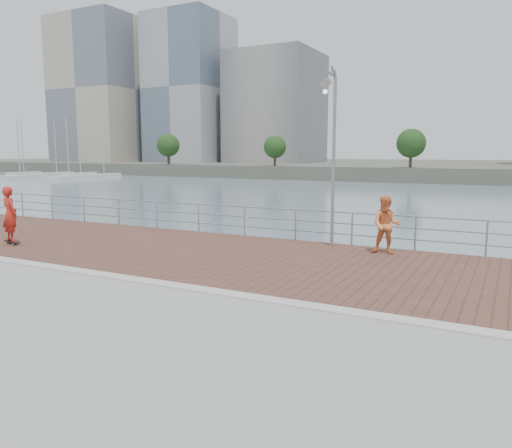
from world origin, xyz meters
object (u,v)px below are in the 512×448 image
at_px(skateboarder, 10,214).
at_px(bystander, 386,225).
at_px(guardrail, 323,223).
at_px(street_lamp, 330,126).

relative_size(skateboarder, bystander, 1.05).
relative_size(guardrail, skateboarder, 20.98).
bearing_deg(bystander, street_lamp, 170.43).
relative_size(guardrail, bystander, 21.94).
bearing_deg(guardrail, skateboarder, -150.85).
distance_m(guardrail, bystander, 2.59).
distance_m(skateboarder, bystander, 12.37).
xyz_separation_m(street_lamp, bystander, (1.89, -0.08, -3.00)).
height_order(guardrail, street_lamp, street_lamp).
bearing_deg(bystander, skateboarder, -167.31).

